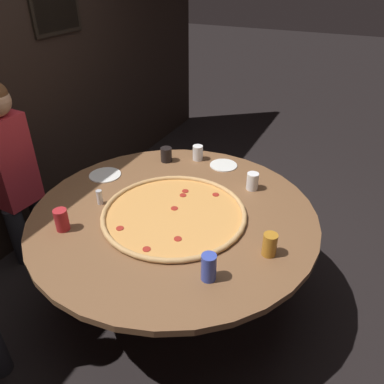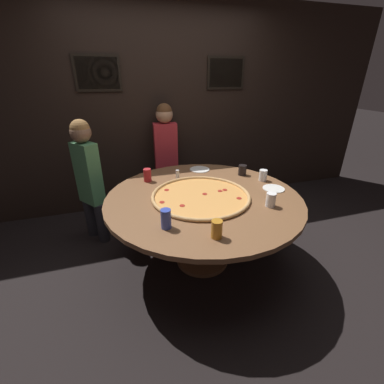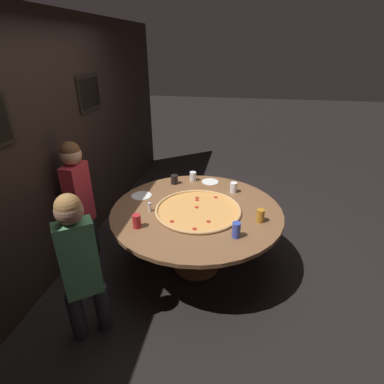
% 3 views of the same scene
% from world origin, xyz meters
% --- Properties ---
extents(ground_plane, '(24.00, 24.00, 0.00)m').
position_xyz_m(ground_plane, '(0.00, 0.00, 0.00)').
color(ground_plane, black).
extents(back_wall, '(6.40, 0.08, 2.60)m').
position_xyz_m(back_wall, '(0.00, 1.48, 1.30)').
color(back_wall, black).
rests_on(back_wall, ground_plane).
extents(dining_table, '(1.77, 1.77, 0.74)m').
position_xyz_m(dining_table, '(0.00, 0.00, 0.63)').
color(dining_table, brown).
rests_on(dining_table, ground_plane).
extents(giant_pizza, '(0.89, 0.89, 0.03)m').
position_xyz_m(giant_pizza, '(-0.03, -0.02, 0.75)').
color(giant_pizza, '#E0994C').
rests_on(giant_pizza, dining_table).
extents(drink_cup_by_shaker, '(0.08, 0.08, 0.15)m').
position_xyz_m(drink_cup_by_shaker, '(-0.43, -0.42, 0.81)').
color(drink_cup_by_shaker, '#384CB7').
rests_on(drink_cup_by_shaker, dining_table).
extents(drink_cup_centre_back, '(0.08, 0.08, 0.13)m').
position_xyz_m(drink_cup_centre_back, '(-0.13, -0.64, 0.80)').
color(drink_cup_centre_back, '#BC7A23').
rests_on(drink_cup_centre_back, dining_table).
extents(drink_cup_near_left, '(0.08, 0.08, 0.12)m').
position_xyz_m(drink_cup_near_left, '(0.47, -0.36, 0.80)').
color(drink_cup_near_left, white).
rests_on(drink_cup_near_left, dining_table).
extents(drink_cup_beside_pizza, '(0.08, 0.08, 0.11)m').
position_xyz_m(drink_cup_beside_pizza, '(0.70, 0.16, 0.80)').
color(drink_cup_beside_pizza, white).
rests_on(drink_cup_beside_pizza, dining_table).
extents(drink_cup_far_right, '(0.09, 0.09, 0.11)m').
position_xyz_m(drink_cup_far_right, '(0.58, 0.37, 0.80)').
color(drink_cup_far_right, black).
rests_on(drink_cup_far_right, dining_table).
extents(drink_cup_front_edge, '(0.08, 0.08, 0.13)m').
position_xyz_m(drink_cup_front_edge, '(-0.43, 0.49, 0.81)').
color(drink_cup_front_edge, '#B22328').
rests_on(drink_cup_front_edge, dining_table).
extents(white_plate_left_side, '(0.23, 0.23, 0.01)m').
position_xyz_m(white_plate_left_side, '(0.18, 0.66, 0.74)').
color(white_plate_left_side, white).
rests_on(white_plate_left_side, dining_table).
extents(white_plate_near_front, '(0.21, 0.21, 0.01)m').
position_xyz_m(white_plate_near_front, '(0.69, -0.06, 0.74)').
color(white_plate_near_front, white).
rests_on(white_plate_near_front, dining_table).
extents(condiment_shaker, '(0.04, 0.04, 0.10)m').
position_xyz_m(condiment_shaker, '(-0.13, 0.46, 0.79)').
color(condiment_shaker, silver).
rests_on(condiment_shaker, dining_table).
extents(diner_side_right, '(0.30, 0.34, 1.35)m').
position_xyz_m(diner_side_right, '(-1.02, 0.75, 0.77)').
color(diner_side_right, '#232328').
rests_on(diner_side_right, ground_plane).
extents(diner_far_left, '(0.36, 0.21, 1.42)m').
position_xyz_m(diner_far_left, '(-0.08, 1.26, 0.80)').
color(diner_far_left, '#232328').
rests_on(diner_far_left, ground_plane).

